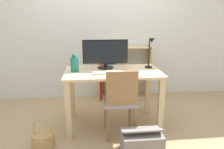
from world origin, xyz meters
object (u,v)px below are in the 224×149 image
(monitor, at_px, (105,53))
(chair, at_px, (120,100))
(desk_lamp, at_px, (150,50))
(bookshelf, at_px, (114,76))
(vase, at_px, (75,64))
(storage_box, at_px, (141,143))
(keyboard, at_px, (107,72))
(basket, at_px, (43,139))

(monitor, relative_size, chair, 0.70)
(desk_lamp, distance_m, bookshelf, 1.15)
(vase, bearing_deg, storage_box, -46.30)
(keyboard, xyz_separation_m, storage_box, (0.31, -0.63, -0.63))
(keyboard, distance_m, storage_box, 0.94)
(keyboard, bearing_deg, bookshelf, 78.99)
(vase, distance_m, desk_lamp, 1.02)
(basket, bearing_deg, vase, 53.57)
(basket, bearing_deg, desk_lamp, 21.35)
(storage_box, bearing_deg, vase, 133.70)
(vase, height_order, desk_lamp, desk_lamp)
(vase, relative_size, chair, 0.27)
(bookshelf, height_order, basket, bookshelf)
(chair, bearing_deg, vase, 153.75)
(vase, bearing_deg, keyboard, -17.28)
(storage_box, bearing_deg, desk_lamp, 70.60)
(desk_lamp, distance_m, storage_box, 1.22)
(monitor, bearing_deg, storage_box, -70.89)
(vase, xyz_separation_m, basket, (-0.36, -0.49, -0.77))
(keyboard, xyz_separation_m, chair, (0.13, -0.23, -0.29))
(monitor, relative_size, desk_lamp, 1.47)
(keyboard, distance_m, vase, 0.44)
(chair, relative_size, storage_box, 2.00)
(chair, distance_m, bookshelf, 1.31)
(chair, xyz_separation_m, bookshelf, (0.08, 1.31, -0.07))
(monitor, distance_m, bookshelf, 1.00)
(basket, relative_size, storage_box, 0.80)
(basket, bearing_deg, storage_box, -13.93)
(chair, bearing_deg, monitor, 112.25)
(vase, xyz_separation_m, desk_lamp, (1.00, 0.05, 0.15))
(basket, bearing_deg, monitor, 39.53)
(vase, distance_m, storage_box, 1.27)
(keyboard, bearing_deg, monitor, 90.79)
(bookshelf, bearing_deg, chair, -93.33)
(keyboard, distance_m, desk_lamp, 0.66)
(monitor, relative_size, bookshelf, 0.66)
(desk_lamp, xyz_separation_m, chair, (-0.46, -0.40, -0.53))
(desk_lamp, xyz_separation_m, bookshelf, (-0.38, 0.90, -0.60))
(vase, xyz_separation_m, chair, (0.55, -0.36, -0.38))
(storage_box, bearing_deg, basket, 166.07)
(chair, height_order, basket, chair)
(keyboard, height_order, storage_box, keyboard)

